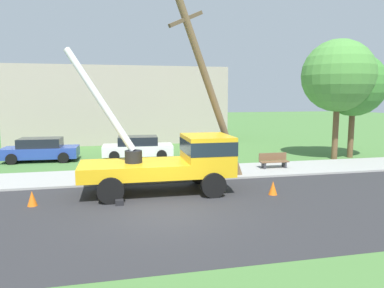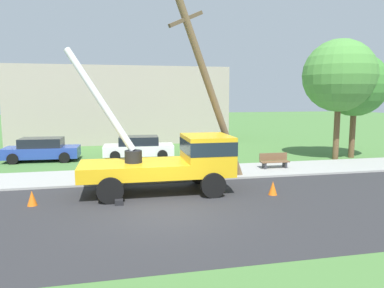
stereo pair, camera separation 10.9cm
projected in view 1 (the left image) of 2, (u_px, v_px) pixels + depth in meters
The scene contains 13 objects.
ground_plane at pixel (139, 157), 24.20m from camera, with size 120.00×120.00×0.00m, color #477538.
road_asphalt at pixel (167, 213), 12.60m from camera, with size 80.00×8.68×0.01m, color #2B2B2D.
sidewalk_strip at pixel (148, 175), 18.43m from camera, with size 80.00×3.40×0.10m, color #9E9E99.
utility_truck at pixel (177, 158), 15.26m from camera, with size 6.76×3.20×5.98m.
leaning_utility_pole at pixel (210, 90), 16.67m from camera, with size 4.01×1.87×8.34m.
traffic_cone_ahead at pixel (273, 188), 14.89m from camera, with size 0.36×0.36×0.56m, color orange.
traffic_cone_behind at pixel (32, 198), 13.37m from camera, with size 0.36×0.36×0.56m, color orange.
parked_sedan_blue at pixel (41, 150), 22.47m from camera, with size 4.47×2.14×1.42m.
parked_sedan_white at pixel (138, 147), 23.48m from camera, with size 4.51×2.20×1.42m.
park_bench at pixel (274, 161), 19.93m from camera, with size 1.60×0.45×0.90m.
roadside_tree_near at pixel (338, 76), 22.62m from camera, with size 4.46×4.46×7.45m.
roadside_tree_far at pixel (354, 85), 23.32m from camera, with size 4.01×4.01×6.70m.
lowrise_building_backdrop at pixel (120, 105), 32.28m from camera, with size 18.00×6.00×6.40m, color #A5998C.
Camera 1 is at (-1.83, -12.07, 4.01)m, focal length 34.33 mm.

